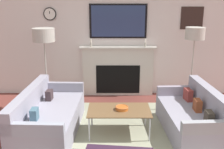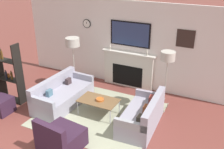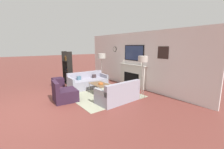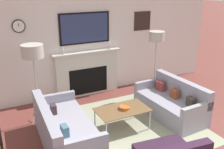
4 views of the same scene
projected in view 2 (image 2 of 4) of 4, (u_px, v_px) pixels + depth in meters
fireplace_wall at (130, 49)px, 8.12m from camera, size 7.56×0.28×2.70m
area_rug at (100, 114)px, 6.99m from camera, size 3.01×2.67×0.01m
couch_left at (62, 95)px, 7.36m from camera, size 0.91×1.89×0.76m
couch_right at (143, 116)px, 6.39m from camera, size 0.86×1.65×0.79m
armchair at (60, 138)px, 5.63m from camera, size 0.90×0.90×0.78m
coffee_table at (99, 101)px, 6.83m from camera, size 1.03×0.62×0.43m
decorative_bowl at (100, 99)px, 6.78m from camera, size 0.22×0.22×0.06m
floor_lamp_left at (73, 43)px, 7.78m from camera, size 0.42×0.42×1.67m
floor_lamp_right at (168, 57)px, 6.60m from camera, size 0.37×0.37×1.68m
shelf_unit at (9, 74)px, 7.33m from camera, size 0.79×0.28×1.77m
ottoman at (2, 105)px, 6.99m from camera, size 0.51×0.51×0.44m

